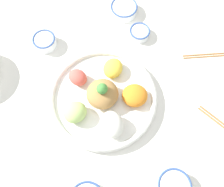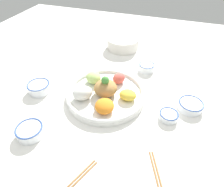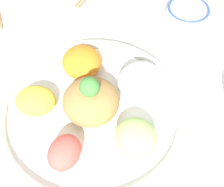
{
  "view_description": "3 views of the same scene",
  "coord_description": "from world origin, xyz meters",
  "px_view_note": "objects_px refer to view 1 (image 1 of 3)",
  "views": [
    {
      "loc": [
        0.31,
        0.1,
        0.87
      ],
      "look_at": [
        -0.01,
        -0.01,
        0.04
      ],
      "focal_mm": 42.0,
      "sensor_mm": 36.0,
      "label": 1
    },
    {
      "loc": [
        -0.23,
        0.59,
        0.62
      ],
      "look_at": [
        -0.02,
        -0.04,
        0.02
      ],
      "focal_mm": 30.0,
      "sensor_mm": 36.0,
      "label": 2
    },
    {
      "loc": [
        0.08,
        -0.36,
        0.55
      ],
      "look_at": [
        0.05,
        -0.03,
        0.08
      ],
      "focal_mm": 50.0,
      "sensor_mm": 36.0,
      "label": 3
    }
  ],
  "objects_px": {
    "salad_platter": "(103,98)",
    "sauce_bowl_dark": "(140,33)",
    "chopsticks_pair_near": "(214,55)",
    "serving_spoon_main": "(9,115)",
    "rice_bowl_plain": "(45,41)",
    "sauce_bowl_red": "(124,9)",
    "sauce_bowl_far": "(174,186)"
  },
  "relations": [
    {
      "from": "sauce_bowl_red",
      "to": "sauce_bowl_dark",
      "type": "height_order",
      "value": "sauce_bowl_red"
    },
    {
      "from": "chopsticks_pair_near",
      "to": "sauce_bowl_dark",
      "type": "bearing_deg",
      "value": 157.86
    },
    {
      "from": "salad_platter",
      "to": "sauce_bowl_red",
      "type": "bearing_deg",
      "value": -172.66
    },
    {
      "from": "rice_bowl_plain",
      "to": "sauce_bowl_red",
      "type": "bearing_deg",
      "value": 135.68
    },
    {
      "from": "sauce_bowl_dark",
      "to": "rice_bowl_plain",
      "type": "distance_m",
      "value": 0.37
    },
    {
      "from": "sauce_bowl_red",
      "to": "chopsticks_pair_near",
      "type": "height_order",
      "value": "sauce_bowl_red"
    },
    {
      "from": "salad_platter",
      "to": "sauce_bowl_dark",
      "type": "distance_m",
      "value": 0.31
    },
    {
      "from": "sauce_bowl_red",
      "to": "chopsticks_pair_near",
      "type": "xyz_separation_m",
      "value": [
        0.08,
        0.39,
        -0.02
      ]
    },
    {
      "from": "sauce_bowl_red",
      "to": "sauce_bowl_dark",
      "type": "bearing_deg",
      "value": 46.56
    },
    {
      "from": "sauce_bowl_red",
      "to": "sauce_bowl_far",
      "type": "distance_m",
      "value": 0.69
    },
    {
      "from": "salad_platter",
      "to": "sauce_bowl_dark",
      "type": "xyz_separation_m",
      "value": [
        -0.31,
        0.04,
        -0.01
      ]
    },
    {
      "from": "sauce_bowl_far",
      "to": "serving_spoon_main",
      "type": "distance_m",
      "value": 0.6
    },
    {
      "from": "sauce_bowl_red",
      "to": "chopsticks_pair_near",
      "type": "relative_size",
      "value": 0.49
    },
    {
      "from": "sauce_bowl_dark",
      "to": "chopsticks_pair_near",
      "type": "height_order",
      "value": "sauce_bowl_dark"
    },
    {
      "from": "salad_platter",
      "to": "chopsticks_pair_near",
      "type": "xyz_separation_m",
      "value": [
        -0.31,
        0.34,
        -0.02
      ]
    },
    {
      "from": "sauce_bowl_dark",
      "to": "chopsticks_pair_near",
      "type": "bearing_deg",
      "value": 90.97
    },
    {
      "from": "salad_platter",
      "to": "serving_spoon_main",
      "type": "relative_size",
      "value": 2.83
    },
    {
      "from": "chopsticks_pair_near",
      "to": "serving_spoon_main",
      "type": "xyz_separation_m",
      "value": [
        0.47,
        -0.63,
        -0.0
      ]
    },
    {
      "from": "chopsticks_pair_near",
      "to": "serving_spoon_main",
      "type": "height_order",
      "value": "chopsticks_pair_near"
    },
    {
      "from": "rice_bowl_plain",
      "to": "serving_spoon_main",
      "type": "relative_size",
      "value": 0.65
    },
    {
      "from": "salad_platter",
      "to": "serving_spoon_main",
      "type": "bearing_deg",
      "value": -61.64
    },
    {
      "from": "salad_platter",
      "to": "sauce_bowl_far",
      "type": "height_order",
      "value": "salad_platter"
    },
    {
      "from": "sauce_bowl_red",
      "to": "serving_spoon_main",
      "type": "bearing_deg",
      "value": -23.84
    },
    {
      "from": "salad_platter",
      "to": "sauce_bowl_dark",
      "type": "bearing_deg",
      "value": 172.25
    },
    {
      "from": "salad_platter",
      "to": "rice_bowl_plain",
      "type": "distance_m",
      "value": 0.33
    },
    {
      "from": "serving_spoon_main",
      "to": "rice_bowl_plain",
      "type": "bearing_deg",
      "value": 80.58
    },
    {
      "from": "sauce_bowl_red",
      "to": "rice_bowl_plain",
      "type": "xyz_separation_m",
      "value": [
        0.24,
        -0.24,
        0.0
      ]
    },
    {
      "from": "salad_platter",
      "to": "chopsticks_pair_near",
      "type": "distance_m",
      "value": 0.46
    },
    {
      "from": "rice_bowl_plain",
      "to": "sauce_bowl_far",
      "type": "distance_m",
      "value": 0.69
    },
    {
      "from": "sauce_bowl_dark",
      "to": "rice_bowl_plain",
      "type": "relative_size",
      "value": 0.93
    },
    {
      "from": "sauce_bowl_dark",
      "to": "chopsticks_pair_near",
      "type": "xyz_separation_m",
      "value": [
        -0.01,
        0.3,
        -0.01
      ]
    },
    {
      "from": "salad_platter",
      "to": "rice_bowl_plain",
      "type": "xyz_separation_m",
      "value": [
        -0.15,
        -0.29,
        -0.0
      ]
    }
  ]
}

